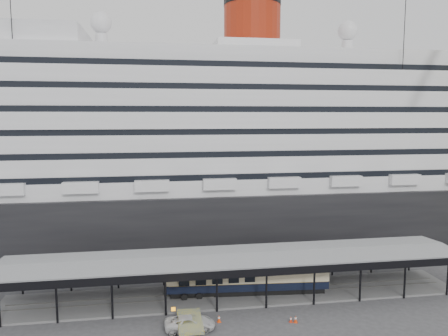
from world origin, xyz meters
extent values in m
plane|color=#3A3A3C|center=(0.00, 0.00, 0.00)|extent=(200.00, 200.00, 0.00)
cube|color=black|center=(0.00, 32.00, 5.00)|extent=(130.00, 30.00, 10.00)
cylinder|color=maroon|center=(8.00, 32.00, 37.40)|extent=(10.00, 10.00, 9.00)
sphere|color=silver|center=(-18.00, 32.00, 37.70)|extent=(3.60, 3.60, 3.60)
sphere|color=silver|center=(26.00, 32.00, 37.70)|extent=(3.60, 3.60, 3.60)
cube|color=slate|center=(0.00, 5.00, 0.12)|extent=(56.00, 8.00, 0.24)
cube|color=slate|center=(0.00, 4.28, 0.28)|extent=(54.00, 0.08, 0.10)
cube|color=slate|center=(0.00, 5.72, 0.28)|extent=(54.00, 0.08, 0.10)
cube|color=black|center=(0.00, 0.50, 4.45)|extent=(56.00, 0.18, 0.90)
cube|color=black|center=(0.00, 9.50, 4.45)|extent=(56.00, 0.18, 0.90)
cube|color=slate|center=(0.00, 5.00, 5.18)|extent=(56.00, 9.00, 0.24)
cylinder|color=black|center=(-29.22, 21.75, 23.60)|extent=(0.12, 0.12, 47.21)
cylinder|color=black|center=(30.26, 20.24, 23.60)|extent=(0.12, 0.12, 47.21)
imported|color=silver|center=(-6.27, -2.88, 0.73)|extent=(5.29, 2.52, 1.46)
cube|color=black|center=(1.56, 5.00, 0.56)|extent=(19.13, 3.61, 0.63)
cube|color=black|center=(1.56, 5.00, 1.37)|extent=(20.06, 4.04, 1.00)
cube|color=beige|center=(1.56, 5.00, 2.46)|extent=(20.07, 4.08, 1.18)
cube|color=black|center=(1.56, 5.00, 3.23)|extent=(20.06, 4.04, 0.36)
cube|color=#F4460D|center=(-3.04, -1.67, 0.02)|extent=(0.48, 0.48, 0.03)
cone|color=#F4460D|center=(-3.04, -1.67, 0.41)|extent=(0.40, 0.40, 0.78)
cylinder|color=white|center=(-3.04, -1.67, 0.49)|extent=(0.25, 0.25, 0.15)
cube|color=red|center=(5.10, -3.09, 0.02)|extent=(0.52, 0.52, 0.03)
cone|color=red|center=(5.10, -3.09, 0.40)|extent=(0.44, 0.44, 0.76)
cylinder|color=white|center=(5.10, -3.09, 0.48)|extent=(0.24, 0.24, 0.15)
cube|color=red|center=(4.61, -2.95, 0.01)|extent=(0.44, 0.44, 0.03)
cone|color=red|center=(4.61, -2.95, 0.34)|extent=(0.37, 0.37, 0.64)
cylinder|color=white|center=(4.61, -2.95, 0.40)|extent=(0.21, 0.21, 0.13)
camera|label=1|loc=(-9.65, -45.97, 22.13)|focal=35.00mm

